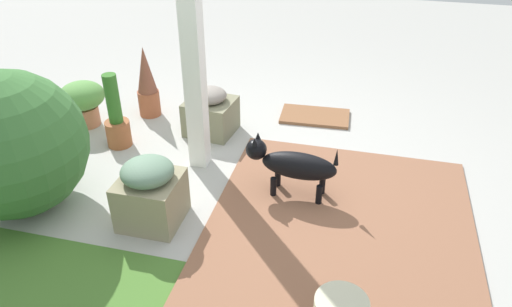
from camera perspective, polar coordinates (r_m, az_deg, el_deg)
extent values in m
plane|color=#AEACA6|center=(3.84, -0.78, -2.87)|extent=(12.00, 12.00, 0.00)
cube|color=#8C5B41|center=(3.27, 9.56, -10.52)|extent=(1.80, 2.40, 0.02)
cube|color=white|center=(3.54, -7.77, 15.89)|extent=(0.14, 0.14, 2.46)
cube|color=gray|center=(4.42, -5.35, 4.38)|extent=(0.46, 0.43, 0.31)
ellipsoid|color=gray|center=(4.33, -5.48, 6.84)|extent=(0.30, 0.30, 0.14)
cube|color=gray|center=(3.40, -12.23, -5.37)|extent=(0.41, 0.40, 0.35)
ellipsoid|color=slate|center=(3.26, -12.70, -2.06)|extent=(0.36, 0.36, 0.16)
sphere|color=#366831|center=(3.67, -26.94, 0.94)|extent=(1.02, 1.02, 1.02)
cylinder|color=#B97150|center=(4.83, -19.42, 4.24)|extent=(0.25, 0.25, 0.19)
ellipsoid|color=#579043|center=(4.74, -19.86, 6.45)|extent=(0.42, 0.42, 0.25)
cylinder|color=#9F5234|center=(4.84, -12.45, 5.85)|extent=(0.21, 0.21, 0.25)
cone|color=brown|center=(4.70, -12.94, 9.62)|extent=(0.19, 0.19, 0.44)
cylinder|color=#9C5531|center=(4.38, -15.89, 2.31)|extent=(0.21, 0.21, 0.23)
cylinder|color=#326824|center=(4.24, -16.54, 6.20)|extent=(0.12, 0.12, 0.43)
ellipsoid|color=black|center=(3.51, 5.08, -1.45)|extent=(0.56, 0.21, 0.20)
sphere|color=black|center=(3.53, 0.03, 0.49)|extent=(0.16, 0.16, 0.16)
cone|color=black|center=(3.45, -0.18, 1.37)|extent=(0.05, 0.05, 0.06)
cone|color=black|center=(3.52, 0.24, 2.05)|extent=(0.05, 0.05, 0.06)
cylinder|color=black|center=(3.59, 2.05, -4.01)|extent=(0.05, 0.05, 0.17)
cylinder|color=black|center=(3.70, 2.58, -2.89)|extent=(0.05, 0.05, 0.17)
cylinder|color=black|center=(3.54, 7.43, -4.93)|extent=(0.05, 0.05, 0.17)
cylinder|color=black|center=(3.64, 7.80, -3.76)|extent=(0.05, 0.05, 0.17)
cone|color=black|center=(3.41, 9.48, -0.39)|extent=(0.04, 0.04, 0.13)
cube|color=brown|center=(4.75, 6.96, 4.39)|extent=(0.67, 0.41, 0.03)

